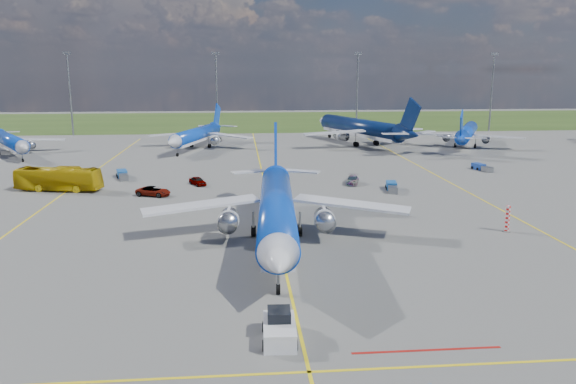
{
  "coord_description": "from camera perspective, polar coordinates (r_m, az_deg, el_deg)",
  "views": [
    {
      "loc": [
        -3.98,
        -50.66,
        17.97
      ],
      "look_at": [
        1.59,
        12.83,
        4.0
      ],
      "focal_mm": 35.0,
      "sensor_mm": 36.0,
      "label": 1
    }
  ],
  "objects": [
    {
      "name": "bg_jet_n",
      "position": [
        138.38,
        7.27,
        4.8
      ],
      "size": [
        47.92,
        54.45,
        11.9
      ],
      "primitive_type": null,
      "rotation": [
        0.0,
        0.0,
        3.49
      ],
      "color": "#071842",
      "rests_on": "ground"
    },
    {
      "name": "baggage_tug_e",
      "position": [
        107.91,
        19.06,
        2.38
      ],
      "size": [
        2.29,
        5.11,
        1.11
      ],
      "rotation": [
        0.0,
        0.0,
        0.2
      ],
      "color": "navy",
      "rests_on": "ground"
    },
    {
      "name": "service_car_b",
      "position": [
        83.49,
        -13.51,
        0.07
      ],
      "size": [
        5.5,
        3.95,
        1.39
      ],
      "primitive_type": "imported",
      "rotation": [
        0.0,
        0.0,
        1.2
      ],
      "color": "#999999",
      "rests_on": "ground"
    },
    {
      "name": "floodlight_masts",
      "position": [
        161.36,
        -0.04,
        10.44
      ],
      "size": [
        202.2,
        0.5,
        22.7
      ],
      "color": "slate",
      "rests_on": "ground"
    },
    {
      "name": "pushback_tug",
      "position": [
        39.08,
        -0.89,
        -13.71
      ],
      "size": [
        2.32,
        5.85,
        1.97
      ],
      "rotation": [
        0.0,
        0.0,
        -0.04
      ],
      "color": "silver",
      "rests_on": "ground"
    },
    {
      "name": "baggage_tug_c",
      "position": [
        98.51,
        -16.46,
        1.68
      ],
      "size": [
        2.91,
        5.66,
        1.23
      ],
      "rotation": [
        0.0,
        0.0,
        0.28
      ],
      "color": "#1A539F",
      "rests_on": "ground"
    },
    {
      "name": "bg_jet_ne",
      "position": [
        140.81,
        17.63,
        4.45
      ],
      "size": [
        40.72,
        44.44,
        9.41
      ],
      "primitive_type": null,
      "rotation": [
        0.0,
        0.0,
        2.67
      ],
      "color": "#0D3EB9",
      "rests_on": "ground"
    },
    {
      "name": "service_car_a",
      "position": [
        89.96,
        -9.16,
        1.11
      ],
      "size": [
        3.28,
        4.16,
        1.33
      ],
      "primitive_type": "imported",
      "rotation": [
        0.0,
        0.0,
        0.51
      ],
      "color": "#999999",
      "rests_on": "ground"
    },
    {
      "name": "service_car_c",
      "position": [
        90.3,
        6.55,
        1.22
      ],
      "size": [
        2.98,
        4.79,
        1.3
      ],
      "primitive_type": "imported",
      "rotation": [
        0.0,
        0.0,
        -0.28
      ],
      "color": "#999999",
      "rests_on": "ground"
    },
    {
      "name": "bg_jet_nnw",
      "position": [
        131.42,
        -9.22,
        4.35
      ],
      "size": [
        35.81,
        41.58,
        9.29
      ],
      "primitive_type": null,
      "rotation": [
        0.0,
        0.0,
        -0.28
      ],
      "color": "#0D3EB9",
      "rests_on": "ground"
    },
    {
      "name": "grass_strip",
      "position": [
        201.5,
        -3.89,
        7.22
      ],
      "size": [
        400.0,
        80.0,
        0.01
      ],
      "primitive_type": "cube",
      "color": "#2D4719",
      "rests_on": "ground"
    },
    {
      "name": "baggage_tug_w",
      "position": [
        86.29,
        10.51,
        0.51
      ],
      "size": [
        2.31,
        5.37,
        1.17
      ],
      "rotation": [
        0.0,
        0.0,
        -0.18
      ],
      "color": "#19529B",
      "rests_on": "ground"
    },
    {
      "name": "ground",
      "position": [
        53.9,
        -0.49,
        -7.11
      ],
      "size": [
        400.0,
        400.0,
        0.0
      ],
      "primitive_type": "plane",
      "color": "#5C5C59",
      "rests_on": "ground"
    },
    {
      "name": "taxiway_lines",
      "position": [
        80.5,
        -1.93,
        -0.54
      ],
      "size": [
        60.25,
        160.0,
        0.02
      ],
      "color": "yellow",
      "rests_on": "ground"
    },
    {
      "name": "apron_bus",
      "position": [
        91.4,
        -22.3,
        1.24
      ],
      "size": [
        13.29,
        5.54,
        3.61
      ],
      "primitive_type": "imported",
      "rotation": [
        0.0,
        0.0,
        1.37
      ],
      "color": "#C7A40B",
      "rests_on": "ground"
    },
    {
      "name": "bg_jet_nw",
      "position": [
        133.69,
        -26.27,
        3.36
      ],
      "size": [
        38.86,
        41.5,
        8.69
      ],
      "primitive_type": null,
      "rotation": [
        0.0,
        0.0,
        0.55
      ],
      "color": "#0D3EB9",
      "rests_on": "ground"
    },
    {
      "name": "warning_post",
      "position": [
        67.91,
        21.39,
        -2.54
      ],
      "size": [
        0.5,
        0.5,
        3.0
      ],
      "primitive_type": "cylinder",
      "color": "red",
      "rests_on": "ground"
    },
    {
      "name": "main_airliner",
      "position": [
        59.48,
        -1.13,
        -5.22
      ],
      "size": [
        33.81,
        43.0,
        10.79
      ],
      "primitive_type": null,
      "rotation": [
        0.0,
        0.0,
        -0.06
      ],
      "color": "#0D3EB9",
      "rests_on": "ground"
    }
  ]
}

